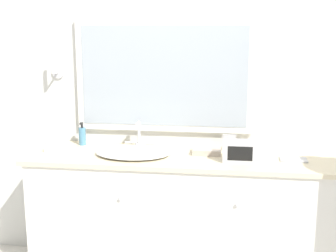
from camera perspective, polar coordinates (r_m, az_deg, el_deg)
name	(u,v)px	position (r m, az deg, el deg)	size (l,w,h in m)	color
wall_back	(187,93)	(3.38, 2.34, 4.06)	(8.00, 0.18, 2.55)	silver
vanity_counter	(182,218)	(3.30, 1.76, -11.11)	(2.10, 0.58, 0.90)	silver
sink_basin	(133,152)	(3.18, -4.25, -3.15)	(0.51, 0.43, 0.19)	white
soap_bottle	(82,136)	(3.46, -10.40, -1.17)	(0.05, 0.05, 0.17)	teal
appliance_box	(240,151)	(3.03, 8.76, -3.06)	(0.22, 0.12, 0.14)	#BCBCC1
picture_frame	(229,142)	(3.29, 7.47, -2.00)	(0.09, 0.01, 0.11)	#B2B2B7
hand_towel_near_sink	(207,151)	(3.19, 4.78, -3.08)	(0.19, 0.14, 0.04)	#B7A899
hand_towel_far_corner	(59,148)	(3.35, -13.15, -2.61)	(0.17, 0.11, 0.04)	white
metal_tray	(293,160)	(3.15, 15.05, -3.97)	(0.17, 0.11, 0.01)	#ADADB2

